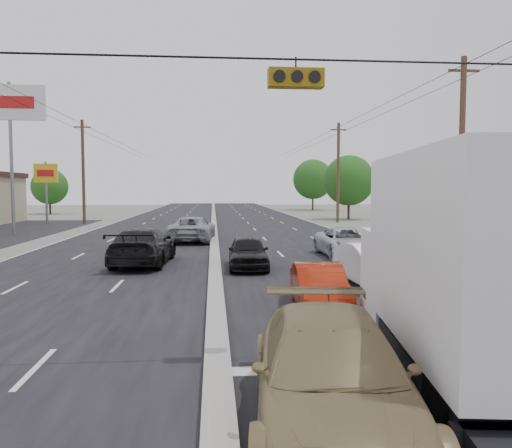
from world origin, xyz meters
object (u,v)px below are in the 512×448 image
Objects in this scene: utility_pole_right_b at (461,155)px; tan_sedan at (331,376)px; utility_pole_right_c at (338,172)px; queue_car_e at (400,247)px; utility_pole_left_c at (83,171)px; tree_left_far at (50,187)px; box_truck at (472,265)px; tree_right_far at (313,179)px; oncoming_near at (143,246)px; pole_sign_far at (46,178)px; tree_right_mid at (349,180)px; queue_car_a at (248,252)px; oncoming_far at (192,229)px; pole_sign_billboard at (10,112)px; queue_car_c at (347,243)px; red_sedan at (319,288)px; queue_car_b at (375,266)px.

tan_sedan is at bearing -121.60° from utility_pole_right_b.
queue_car_e is (-3.99, -27.30, -4.38)m from utility_pole_right_c.
utility_pole_left_c reaches higher than tree_left_far.
box_truck reaches higher than tan_sedan.
tree_right_far is 1.43× the size of oncoming_near.
tree_right_mid reaches higher than pole_sign_far.
queue_car_a is 0.71× the size of oncoming_far.
tree_left_far is (-7.50, 32.00, -5.15)m from pole_sign_billboard.
box_truck is 1.57× the size of queue_car_c.
tan_sedan is (-10.95, -17.79, -4.33)m from utility_pole_right_b.
oncoming_far is at bearing 111.67° from box_truck.
utility_pole_right_b is at bearing 155.29° from oncoming_far.
utility_pole_left_c is at bearing -64.59° from tree_left_far.
pole_sign_billboard is 2.90× the size of red_sedan.
utility_pole_left_c is 1.75× the size of oncoming_near.
queue_car_e is 0.75× the size of oncoming_near.
utility_pole_left_c is 44.57m from box_truck.
tree_right_far is (1.00, 25.00, 0.62)m from tree_right_mid.
red_sedan is 0.66× the size of oncoming_far.
pole_sign_billboard reaches higher than queue_car_c.
utility_pole_right_b is 1.75× the size of oncoming_near.
utility_pole_right_b reaches higher than tree_right_far.
utility_pole_right_c reaches higher than oncoming_near.
tree_left_far is at bearing 157.93° from tree_right_mid.
tree_right_far is at bearing 77.59° from queue_car_a.
pole_sign_billboard is 34.35m from tree_right_mid.
tree_left_far reaches higher than pole_sign_far.
tree_left_far is 50.76m from oncoming_near.
box_truck is 24.54m from oncoming_far.
queue_car_e is 14.08m from oncoming_far.
tree_right_mid reaches higher than red_sedan.
tree_right_mid is 36.35m from queue_car_a.
utility_pole_right_c is 2.35× the size of queue_car_e.
queue_car_b is (-7.05, -32.90, -4.36)m from utility_pole_right_c.
tree_left_far is at bearing 117.23° from tan_sedan.
tree_right_mid is at bearing 71.39° from queue_car_b.
oncoming_far is at bearing 105.61° from queue_car_a.
pole_sign_billboard reaches higher than queue_car_b.
oncoming_near is at bearing -171.09° from queue_car_c.
oncoming_near is at bearing -64.63° from pole_sign_far.
box_truck is (20.48, -41.09, -2.37)m from pole_sign_far.
tree_left_far is 0.86× the size of tree_right_mid.
utility_pole_right_b is at bearing 19.16° from queue_car_a.
oncoming_far is at bearing -126.34° from tree_right_mid.
tree_right_far is 1.41× the size of oncoming_far.
pole_sign_billboard reaches higher than oncoming_far.
box_truck is 1.41× the size of oncoming_far.
utility_pole_right_c is 0.91× the size of pole_sign_billboard.
pole_sign_billboard is 28.80m from queue_car_e.
oncoming_near is (9.33, -27.05, -4.28)m from utility_pole_left_c.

